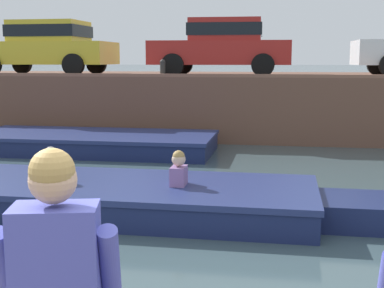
# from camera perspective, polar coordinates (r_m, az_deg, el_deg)

# --- Properties ---
(ground_plane) EXTENTS (400.00, 400.00, 0.00)m
(ground_plane) POSITION_cam_1_polar(r_m,az_deg,el_deg) (8.31, 1.85, -5.94)
(ground_plane) COLOR #3D5156
(far_quay_wall) EXTENTS (60.00, 6.00, 1.70)m
(far_quay_wall) POSITION_cam_1_polar(r_m,az_deg,el_deg) (16.49, 5.81, 4.48)
(far_quay_wall) COLOR brown
(far_quay_wall) RESTS_ON ground
(far_wall_coping) EXTENTS (60.00, 0.24, 0.08)m
(far_wall_coping) POSITION_cam_1_polar(r_m,az_deg,el_deg) (13.57, 5.06, 7.28)
(far_wall_coping) COLOR brown
(far_wall_coping) RESTS_ON far_quay_wall
(boat_moored_west_navy) EXTENTS (6.73, 2.26, 0.43)m
(boat_moored_west_navy) POSITION_cam_1_polar(r_m,az_deg,el_deg) (12.80, -11.61, 0.17)
(boat_moored_west_navy) COLOR navy
(boat_moored_west_navy) RESTS_ON ground
(motorboat_passing) EXTENTS (6.57, 1.98, 0.92)m
(motorboat_passing) POSITION_cam_1_polar(r_m,az_deg,el_deg) (7.56, -5.57, -5.76)
(motorboat_passing) COLOR navy
(motorboat_passing) RESTS_ON ground
(car_leftmost_yellow) EXTENTS (3.97, 2.03, 1.54)m
(car_leftmost_yellow) POSITION_cam_1_polar(r_m,az_deg,el_deg) (16.40, -15.21, 10.12)
(car_leftmost_yellow) COLOR yellow
(car_leftmost_yellow) RESTS_ON far_quay_wall
(car_left_inner_red) EXTENTS (3.88, 2.02, 1.54)m
(car_left_inner_red) POSITION_cam_1_polar(r_m,az_deg,el_deg) (15.01, 3.24, 10.53)
(car_left_inner_red) COLOR #B2231E
(car_left_inner_red) RESTS_ON far_quay_wall
(mooring_bollard_mid) EXTENTS (0.15, 0.15, 0.45)m
(mooring_bollard_mid) POSITION_cam_1_polar(r_m,az_deg,el_deg) (13.99, -3.14, 8.17)
(mooring_bollard_mid) COLOR #2D2B28
(mooring_bollard_mid) RESTS_ON far_quay_wall
(person_seated_right) EXTENTS (0.58, 0.60, 0.96)m
(person_seated_right) POSITION_cam_1_polar(r_m,az_deg,el_deg) (2.45, -13.99, -14.03)
(person_seated_right) COLOR #282833
(person_seated_right) RESTS_ON near_quay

